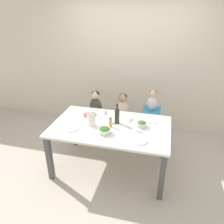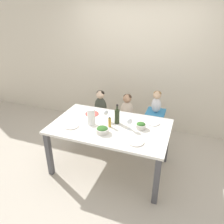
{
  "view_description": "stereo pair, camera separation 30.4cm",
  "coord_description": "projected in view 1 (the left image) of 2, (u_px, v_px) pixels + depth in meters",
  "views": [
    {
      "loc": [
        0.69,
        -2.66,
        2.32
      ],
      "look_at": [
        0.0,
        0.08,
        0.94
      ],
      "focal_mm": 35.0,
      "sensor_mm": 36.0,
      "label": 1
    },
    {
      "loc": [
        0.98,
        -2.57,
        2.32
      ],
      "look_at": [
        0.0,
        0.08,
        0.94
      ],
      "focal_mm": 35.0,
      "sensor_mm": 36.0,
      "label": 2
    }
  ],
  "objects": [
    {
      "name": "ground_plane",
      "position": [
        111.0,
        167.0,
        3.48
      ],
      "size": [
        14.0,
        14.0,
        0.0
      ],
      "primitive_type": "plane",
      "color": "#BCB2A3"
    },
    {
      "name": "dinner_plate_front_right",
      "position": [
        140.0,
        140.0,
        2.79
      ],
      "size": [
        0.21,
        0.21,
        0.01
      ],
      "color": "silver",
      "rests_on": "dining_table"
    },
    {
      "name": "dinner_plate_back_right",
      "position": [
        152.0,
        121.0,
        3.27
      ],
      "size": [
        0.21,
        0.21,
        0.01
      ],
      "color": "silver",
      "rests_on": "dining_table"
    },
    {
      "name": "paper_towel_roll",
      "position": [
        91.0,
        118.0,
        3.1
      ],
      "size": [
        0.11,
        0.11,
        0.24
      ],
      "color": "white",
      "rests_on": "dining_table"
    },
    {
      "name": "condiment_bottle_hot_sauce",
      "position": [
        111.0,
        122.0,
        3.09
      ],
      "size": [
        0.04,
        0.04,
        0.16
      ],
      "color": "#BC8E33",
      "rests_on": "dining_table"
    },
    {
      "name": "chair_far_left",
      "position": [
        96.0,
        120.0,
        4.1
      ],
      "size": [
        0.36,
        0.44,
        0.46
      ],
      "color": "silver",
      "rests_on": "ground_plane"
    },
    {
      "name": "wine_bottle",
      "position": [
        117.0,
        116.0,
        3.17
      ],
      "size": [
        0.07,
        0.07,
        0.3
      ],
      "color": "#232D19",
      "rests_on": "dining_table"
    },
    {
      "name": "person_baby_right",
      "position": [
        153.0,
        98.0,
        3.65
      ],
      "size": [
        0.16,
        0.14,
        0.37
      ],
      "color": "silver",
      "rests_on": "chair_right_highchair"
    },
    {
      "name": "wine_glass_far",
      "position": [
        105.0,
        113.0,
        3.23
      ],
      "size": [
        0.07,
        0.07,
        0.17
      ],
      "color": "white",
      "rests_on": "dining_table"
    },
    {
      "name": "chair_far_center",
      "position": [
        122.0,
        123.0,
        3.99
      ],
      "size": [
        0.36,
        0.44,
        0.46
      ],
      "color": "silver",
      "rests_on": "ground_plane"
    },
    {
      "name": "person_child_left",
      "position": [
        96.0,
        104.0,
        3.96
      ],
      "size": [
        0.23,
        0.16,
        0.5
      ],
      "color": "#3D4238",
      "rests_on": "chair_far_left"
    },
    {
      "name": "wine_glass_near",
      "position": [
        131.0,
        121.0,
        3.03
      ],
      "size": [
        0.07,
        0.07,
        0.17
      ],
      "color": "white",
      "rests_on": "dining_table"
    },
    {
      "name": "person_child_center",
      "position": [
        123.0,
        107.0,
        3.85
      ],
      "size": [
        0.23,
        0.16,
        0.5
      ],
      "color": "beige",
      "rests_on": "chair_far_center"
    },
    {
      "name": "dinner_plate_back_left",
      "position": [
        90.0,
        115.0,
        3.45
      ],
      "size": [
        0.21,
        0.21,
        0.01
      ],
      "color": "#D14C47",
      "rests_on": "dining_table"
    },
    {
      "name": "dining_table",
      "position": [
        111.0,
        131.0,
        3.19
      ],
      "size": [
        1.69,
        1.03,
        0.76
      ],
      "color": "white",
      "rests_on": "ground_plane"
    },
    {
      "name": "wall_back",
      "position": [
        130.0,
        61.0,
        4.21
      ],
      "size": [
        10.0,
        0.06,
        2.7
      ],
      "color": "beige",
      "rests_on": "ground_plane"
    },
    {
      "name": "dinner_plate_front_left",
      "position": [
        72.0,
        128.0,
        3.07
      ],
      "size": [
        0.21,
        0.21,
        0.01
      ],
      "color": "silver",
      "rests_on": "dining_table"
    },
    {
      "name": "chair_right_highchair",
      "position": [
        151.0,
        118.0,
        3.81
      ],
      "size": [
        0.31,
        0.37,
        0.7
      ],
      "color": "silver",
      "rests_on": "ground_plane"
    },
    {
      "name": "salad_bowl_small",
      "position": [
        142.0,
        124.0,
        3.1
      ],
      "size": [
        0.15,
        0.15,
        0.09
      ],
      "color": "silver",
      "rests_on": "dining_table"
    },
    {
      "name": "salad_bowl_large",
      "position": [
        105.0,
        130.0,
        2.94
      ],
      "size": [
        0.18,
        0.18,
        0.09
      ],
      "color": "silver",
      "rests_on": "dining_table"
    }
  ]
}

